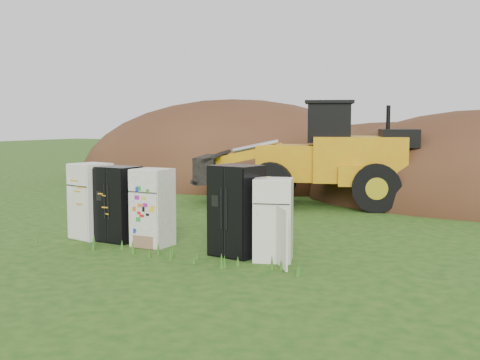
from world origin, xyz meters
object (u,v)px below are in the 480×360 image
Objects in this scene: fridge_sticker at (153,207)px; fridge_open_door at (273,220)px; fridge_leftmost at (91,201)px; fridge_black_right at (237,210)px; wheel_loader at (302,154)px; fridge_black_side at (118,204)px.

fridge_open_door is at bearing -1.48° from fridge_sticker.
fridge_black_right is (3.82, 0.04, 0.04)m from fridge_leftmost.
fridge_black_side is at bearing -121.43° from wheel_loader.
wheel_loader reaches higher than fridge_leftmost.
fridge_black_side is 3.91m from fridge_open_door.
fridge_open_door is (3.90, -0.05, -0.04)m from fridge_black_side.
fridge_open_door is at bearing 5.19° from fridge_black_right.
fridge_black_right is at bearing -0.29° from fridge_sticker.
wheel_loader reaches higher than fridge_open_door.
wheel_loader is at bearing 81.11° from fridge_black_side.
fridge_black_side is 7.53m from wheel_loader.
fridge_sticker reaches higher than fridge_open_door.
fridge_sticker is at bearing -1.12° from fridge_black_side.
fridge_leftmost is at bearing -126.89° from wheel_loader.
fridge_open_door is (2.90, 0.00, -0.04)m from fridge_sticker.
fridge_black_right is 0.26× the size of wheel_loader.
wheel_loader is at bearing 84.34° from fridge_leftmost.
fridge_black_side is 0.93× the size of fridge_black_right.
fridge_black_side is 1.00m from fridge_sticker.
fridge_sticker is at bearing -170.70° from fridge_black_right.
fridge_black_right reaches higher than fridge_open_door.
wheel_loader is at bearing 89.22° from fridge_open_door.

